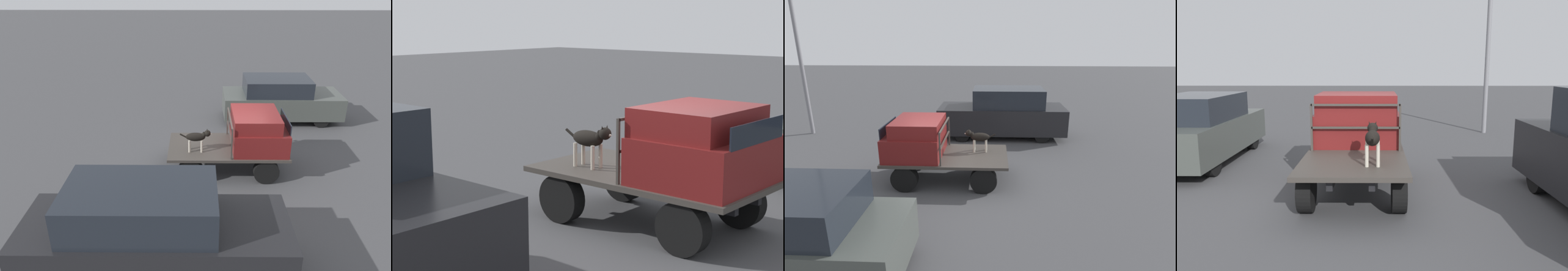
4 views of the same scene
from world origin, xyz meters
TOP-DOWN VIEW (x-y plane):
  - ground_plane at (0.00, 0.00)m, footprint 80.00×80.00m
  - flatbed_truck at (0.00, 0.00)m, footprint 3.48×1.86m
  - truck_cab at (0.87, 0.00)m, footprint 1.56×1.74m
  - truck_headboard at (0.06, 0.00)m, footprint 0.04×1.74m
  - dog at (-0.87, -0.33)m, footprint 0.93×0.25m

SIDE VIEW (x-z plane):
  - ground_plane at x=0.00m, z-range 0.00..0.00m
  - flatbed_truck at x=0.00m, z-range 0.17..0.96m
  - dog at x=-0.87m, z-range 0.88..1.57m
  - truck_cab at x=0.87m, z-range 0.76..1.82m
  - truck_headboard at x=0.06m, z-range 0.93..1.85m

